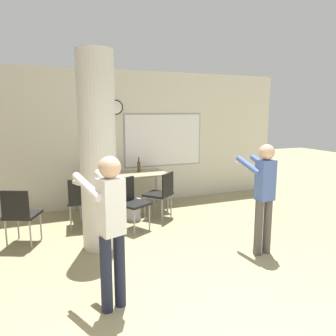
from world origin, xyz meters
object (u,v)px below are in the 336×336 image
bottle_on_table (139,166)px  chair_table_front (131,200)px  chair_table_right (161,192)px  chair_table_left (81,199)px  chair_near_pillar (20,212)px  person_playing_front (110,221)px  person_playing_side (264,190)px  folding_table (121,176)px

bottle_on_table → chair_table_front: bearing=-113.8°
chair_table_right → chair_table_left: same height
bottle_on_table → chair_table_front: (-0.49, -1.10, -0.36)m
chair_near_pillar → person_playing_front: (0.90, -2.05, 0.41)m
bottle_on_table → chair_table_front: bottle_on_table is taller
chair_table_front → chair_table_right: bearing=25.4°
chair_table_left → person_playing_side: person_playing_side is taller
chair_table_right → person_playing_side: size_ratio=0.56×
bottle_on_table → chair_near_pillar: 2.50m
person_playing_front → chair_table_left: bearing=89.3°
chair_near_pillar → chair_table_left: bearing=25.5°
chair_near_pillar → chair_table_front: size_ratio=1.00×
chair_table_front → person_playing_front: 2.30m
chair_near_pillar → person_playing_side: bearing=-26.4°
chair_near_pillar → chair_table_right: bearing=9.3°
chair_near_pillar → chair_table_right: same height
chair_table_right → chair_table_left: 1.45m
chair_near_pillar → person_playing_front: 2.27m
chair_table_left → bottle_on_table: bearing=30.0°
person_playing_front → chair_table_right: bearing=58.8°
folding_table → bottle_on_table: 0.43m
bottle_on_table → person_playing_front: (-1.29, -3.22, 0.05)m
folding_table → chair_table_left: (-0.87, -0.63, -0.20)m
person_playing_side → bottle_on_table: bearing=109.0°
folding_table → person_playing_front: bearing=-106.1°
person_playing_side → chair_table_right: bearing=111.2°
folding_table → person_playing_front: person_playing_front is taller
folding_table → chair_table_left: bearing=-144.1°
folding_table → person_playing_side: size_ratio=1.17×
chair_table_right → bottle_on_table: bearing=103.5°
folding_table → bottle_on_table: bearing=14.2°
chair_table_front → chair_near_pillar: bearing=-177.7°
chair_table_right → chair_table_left: bearing=178.0°
folding_table → bottle_on_table: bottle_on_table is taller
chair_table_front → person_playing_front: (-0.80, -2.12, 0.41)m
bottle_on_table → chair_table_right: (0.19, -0.78, -0.36)m
folding_table → chair_table_right: bearing=-49.8°
folding_table → bottle_on_table: (0.39, 0.10, 0.16)m
chair_near_pillar → bottle_on_table: bearing=28.2°
person_playing_front → person_playing_side: bearing=12.6°
chair_table_right → chair_table_front: size_ratio=1.00×
chair_table_right → chair_table_left: size_ratio=1.00×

